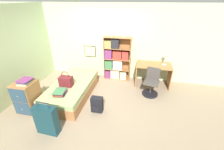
# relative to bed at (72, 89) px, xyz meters

# --- Properties ---
(ground_plane) EXTENTS (14.00, 14.00, 0.00)m
(ground_plane) POSITION_rel_bed_xyz_m (0.68, -0.02, -0.21)
(ground_plane) COLOR gray
(wall_back) EXTENTS (10.00, 0.09, 2.60)m
(wall_back) POSITION_rel_bed_xyz_m (0.68, 1.58, 1.08)
(wall_back) COLOR beige
(wall_back) RESTS_ON ground_plane
(wall_left) EXTENTS (0.06, 10.00, 2.60)m
(wall_left) POSITION_rel_bed_xyz_m (-1.55, -0.02, 1.09)
(wall_left) COLOR beige
(wall_left) RESTS_ON ground_plane
(bed) EXTENTS (1.07, 2.04, 0.43)m
(bed) POSITION_rel_bed_xyz_m (0.00, 0.00, 0.00)
(bed) COLOR #A36B3D
(bed) RESTS_ON ground_plane
(handbag) EXTENTS (0.37, 0.22, 0.46)m
(handbag) POSITION_rel_bed_xyz_m (-0.07, -0.15, 0.37)
(handbag) COLOR maroon
(handbag) RESTS_ON bed
(book_stack_on_bed) EXTENTS (0.35, 0.38, 0.11)m
(book_stack_on_bed) POSITION_rel_bed_xyz_m (-0.04, -0.59, 0.27)
(book_stack_on_bed) COLOR #232328
(book_stack_on_bed) RESTS_ON bed
(suitcase) EXTENTS (0.50, 0.21, 0.83)m
(suitcase) POSITION_rel_bed_xyz_m (0.10, -1.45, 0.14)
(suitcase) COLOR #143842
(suitcase) RESTS_ON ground_plane
(dresser) EXTENTS (0.50, 0.54, 0.84)m
(dresser) POSITION_rel_bed_xyz_m (-0.84, -0.85, 0.20)
(dresser) COLOR #A36B3D
(dresser) RESTS_ON ground_plane
(magazine_pile_on_dresser) EXTENTS (0.33, 0.40, 0.09)m
(magazine_pile_on_dresser) POSITION_rel_bed_xyz_m (-0.79, -0.82, 0.67)
(magazine_pile_on_dresser) COLOR silver
(magazine_pile_on_dresser) RESTS_ON dresser
(bookcase) EXTENTS (0.93, 0.29, 1.56)m
(bookcase) POSITION_rel_bed_xyz_m (1.10, 1.38, 0.50)
(bookcase) COLOR #A36B3D
(bookcase) RESTS_ON ground_plane
(bottle_green) EXTENTS (0.07, 0.07, 0.18)m
(bottle_green) POSITION_rel_bed_xyz_m (0.95, 1.42, 1.42)
(bottle_green) COLOR #B7BCC1
(bottle_green) RESTS_ON bookcase
(bottle_brown) EXTENTS (0.07, 0.07, 0.24)m
(bottle_brown) POSITION_rel_bed_xyz_m (1.36, 1.34, 1.44)
(bottle_brown) COLOR #B7BCC1
(bottle_brown) RESTS_ON bookcase
(desk) EXTENTS (1.14, 0.67, 0.75)m
(desk) POSITION_rel_bed_xyz_m (2.43, 1.19, 0.31)
(desk) COLOR #A36B3D
(desk) RESTS_ON ground_plane
(desk_lamp) EXTENTS (0.21, 0.16, 0.46)m
(desk_lamp) POSITION_rel_bed_xyz_m (2.79, 1.26, 0.85)
(desk_lamp) COLOR #ADA89E
(desk_lamp) RESTS_ON desk
(desk_chair) EXTENTS (0.52, 0.52, 0.85)m
(desk_chair) POSITION_rel_bed_xyz_m (2.37, 0.58, 0.05)
(desk_chair) COLOR black
(desk_chair) RESTS_ON ground_plane
(backpack) EXTENTS (0.31, 0.20, 0.44)m
(backpack) POSITION_rel_bed_xyz_m (0.96, -0.55, 0.00)
(backpack) COLOR black
(backpack) RESTS_ON ground_plane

